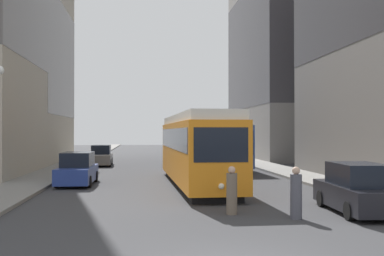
% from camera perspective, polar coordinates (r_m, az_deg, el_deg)
% --- Properties ---
extents(sidewalk_left, '(2.76, 120.00, 0.15)m').
position_cam_1_polar(sidewalk_left, '(50.60, -13.17, -3.75)').
color(sidewalk_left, gray).
rests_on(sidewalk_left, ground).
extents(sidewalk_right, '(2.76, 120.00, 0.15)m').
position_cam_1_polar(sidewalk_right, '(51.29, 5.80, -3.72)').
color(sidewalk_right, gray).
rests_on(sidewalk_right, ground).
extents(streetcar, '(3.01, 14.92, 3.89)m').
position_cam_1_polar(streetcar, '(26.09, 0.43, -2.37)').
color(streetcar, black).
rests_on(streetcar, ground).
extents(transit_bus, '(2.96, 12.95, 3.45)m').
position_cam_1_polar(transit_bus, '(39.36, 3.33, -1.97)').
color(transit_bus, black).
rests_on(transit_bus, ground).
extents(parked_car_left_near, '(1.95, 4.87, 1.82)m').
position_cam_1_polar(parked_car_left_near, '(27.34, -13.65, -4.91)').
color(parked_car_left_near, black).
rests_on(parked_car_left_near, ground).
extents(parked_car_left_mid, '(1.97, 4.89, 1.82)m').
position_cam_1_polar(parked_car_left_mid, '(42.55, -10.89, -3.33)').
color(parked_car_left_mid, black).
rests_on(parked_car_left_mid, ground).
extents(parked_car_right_far, '(2.10, 4.82, 1.82)m').
position_cam_1_polar(parked_car_right_far, '(18.35, 19.30, -7.06)').
color(parked_car_right_far, black).
rests_on(parked_car_right_far, ground).
extents(pedestrian_crossing_near, '(0.40, 0.40, 1.77)m').
position_cam_1_polar(pedestrian_crossing_near, '(16.56, 12.44, -7.85)').
color(pedestrian_crossing_near, '#4C4C56').
rests_on(pedestrian_crossing_near, ground).
extents(pedestrian_crossing_far, '(0.39, 0.39, 1.73)m').
position_cam_1_polar(pedestrian_crossing_far, '(17.10, 4.82, -7.70)').
color(pedestrian_crossing_far, '#6B5B4C').
rests_on(pedestrian_crossing_far, ground).
extents(building_right_corner, '(14.73, 21.80, 23.38)m').
position_cam_1_polar(building_right_corner, '(57.68, 13.38, 8.56)').
color(building_right_corner, gray).
rests_on(building_right_corner, ground).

